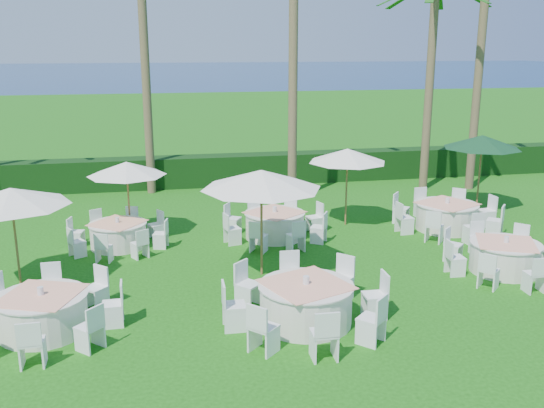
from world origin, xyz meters
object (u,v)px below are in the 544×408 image
(banquet_table_d, at_px, (118,234))
(umbrella_b, at_px, (261,179))
(umbrella_d, at_px, (348,155))
(umbrella_a, at_px, (11,197))
(umbrella_c, at_px, (127,169))
(banquet_table_a, at_px, (43,312))
(banquet_table_c, at_px, (505,256))
(banquet_table_f, at_px, (446,216))
(umbrella_green, at_px, (482,142))
(banquet_table_e, at_px, (275,224))
(banquet_table_b, at_px, (306,302))

(banquet_table_d, xyz_separation_m, umbrella_b, (3.58, -2.84, 2.04))
(umbrella_d, bearing_deg, umbrella_a, -159.47)
(umbrella_a, xyz_separation_m, umbrella_c, (2.43, 3.35, -0.11))
(banquet_table_a, height_order, umbrella_b, umbrella_b)
(umbrella_c, bearing_deg, umbrella_b, -48.01)
(banquet_table_c, relative_size, banquet_table_f, 0.92)
(banquet_table_f, relative_size, umbrella_green, 1.28)
(banquet_table_e, bearing_deg, banquet_table_c, -36.71)
(banquet_table_a, height_order, banquet_table_e, banquet_table_a)
(umbrella_a, relative_size, umbrella_b, 0.91)
(banquet_table_c, xyz_separation_m, umbrella_a, (-11.71, 1.28, 1.79))
(banquet_table_f, xyz_separation_m, umbrella_b, (-6.23, -2.62, 1.98))
(banquet_table_e, bearing_deg, banquet_table_a, -138.52)
(umbrella_a, bearing_deg, umbrella_c, 53.99)
(banquet_table_a, height_order, umbrella_green, umbrella_green)
(umbrella_c, bearing_deg, umbrella_a, -126.01)
(umbrella_b, distance_m, umbrella_green, 9.51)
(banquet_table_e, height_order, umbrella_d, umbrella_d)
(banquet_table_a, xyz_separation_m, umbrella_c, (1.52, 5.85, 1.66))
(umbrella_b, xyz_separation_m, umbrella_c, (-3.28, 3.64, -0.34))
(banquet_table_e, height_order, banquet_table_f, banquet_table_f)
(umbrella_a, height_order, umbrella_c, umbrella_a)
(umbrella_c, relative_size, umbrella_green, 0.88)
(umbrella_a, bearing_deg, umbrella_green, 16.84)
(banquet_table_d, distance_m, banquet_table_f, 9.82)
(umbrella_a, distance_m, umbrella_d, 9.68)
(banquet_table_d, height_order, umbrella_a, umbrella_a)
(banquet_table_b, bearing_deg, umbrella_green, 42.89)
(banquet_table_b, distance_m, umbrella_c, 7.62)
(banquet_table_b, relative_size, banquet_table_c, 1.12)
(banquet_table_e, relative_size, banquet_table_f, 0.93)
(banquet_table_a, bearing_deg, banquet_table_d, 76.51)
(umbrella_d, bearing_deg, banquet_table_d, -173.09)
(umbrella_c, bearing_deg, umbrella_green, 4.46)
(banquet_table_f, distance_m, umbrella_green, 3.45)
(umbrella_b, relative_size, umbrella_d, 1.20)
(banquet_table_d, height_order, banquet_table_f, banquet_table_f)
(banquet_table_b, xyz_separation_m, banquet_table_f, (5.83, 5.46, -0.01))
(banquet_table_b, bearing_deg, banquet_table_c, 18.30)
(banquet_table_b, distance_m, umbrella_green, 11.01)
(banquet_table_a, bearing_deg, umbrella_b, 24.72)
(banquet_table_d, height_order, banquet_table_e, banquet_table_e)
(banquet_table_f, bearing_deg, banquet_table_b, -136.90)
(banquet_table_c, relative_size, banquet_table_d, 1.09)
(banquet_table_c, height_order, banquet_table_d, banquet_table_c)
(banquet_table_f, bearing_deg, umbrella_b, -157.20)
(umbrella_b, distance_m, umbrella_c, 4.91)
(banquet_table_a, bearing_deg, umbrella_green, 27.20)
(banquet_table_e, bearing_deg, umbrella_d, 19.36)
(banquet_table_c, relative_size, umbrella_a, 1.15)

